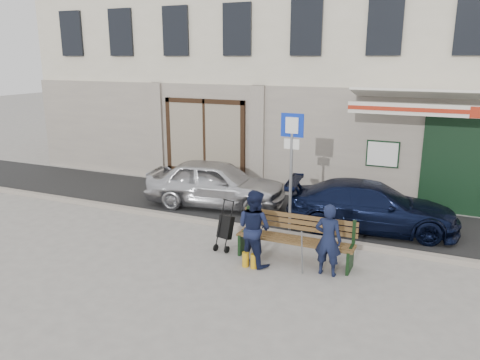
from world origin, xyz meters
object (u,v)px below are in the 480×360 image
Objects in this scene: car_navy at (371,206)px; bench at (293,239)px; car_silver at (216,183)px; man at (328,240)px; stroller at (225,228)px; woman at (254,228)px; parking_sign at (291,154)px.

bench is (-1.16, -2.44, -0.12)m from car_navy.
man reaches higher than car_silver.
stroller is (-1.50, -0.02, 0.02)m from bench.
car_silver is at bearing 134.43° from stroller.
man is (3.84, -2.93, 0.05)m from car_silver.
stroller reaches higher than bench.
car_silver is at bearing -35.94° from man.
man is at bearing 5.59° from stroller.
woman is 1.01m from stroller.
parking_sign is 2.65× the size of stroller.
woman reaches higher than car_silver.
woman is (2.39, -3.05, 0.11)m from car_silver.
woman is (-0.65, -0.47, 0.31)m from bench.
car_silver is 4.20m from car_navy.
car_navy is 2.81m from man.
car_navy is (4.20, -0.14, -0.07)m from car_silver.
stroller is (-2.30, 0.33, -0.23)m from man.
car_silver is 3.99m from bench.
car_silver is 4.82m from man.
car_navy is 1.66× the size of bench.
parking_sign is at bearing -51.04° from man.
car_silver is at bearing 155.88° from parking_sign.
parking_sign is 2.04m from bench.
woman is at bearing -149.88° from car_silver.
woman is at bearing -144.10° from bench.
stroller is at bearing -6.82° from man.
car_silver reaches higher than bench.
parking_sign is at bearing 67.38° from stroller.
car_silver is 3.09m from parking_sign.
parking_sign is (-1.66, -1.10, 1.33)m from car_navy.
woman is (-0.15, -1.81, -1.14)m from parking_sign.
man is (1.30, -1.69, -1.21)m from parking_sign.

